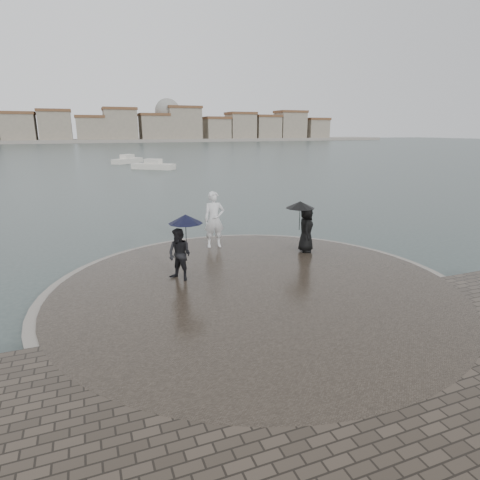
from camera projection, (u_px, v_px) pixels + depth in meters
name	position (u px, v px, depth m)	size (l,w,h in m)	color
ground	(318.00, 355.00, 9.00)	(400.00, 400.00, 0.00)	#2B3835
kerb_ring	(256.00, 292.00, 12.10)	(12.50, 12.50, 0.32)	gray
quay_tip	(256.00, 291.00, 12.09)	(11.90, 11.90, 0.36)	#2D261E
statue	(214.00, 220.00, 15.76)	(0.81, 0.53, 2.21)	silver
visitor_left	(181.00, 244.00, 12.29)	(1.28, 1.14, 2.04)	black
visitor_right	(305.00, 223.00, 15.13)	(1.26, 1.16, 1.95)	black
far_skyline	(72.00, 127.00, 149.55)	(260.00, 20.00, 37.00)	gray
boats	(139.00, 163.00, 55.43)	(7.16, 15.83, 1.50)	silver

